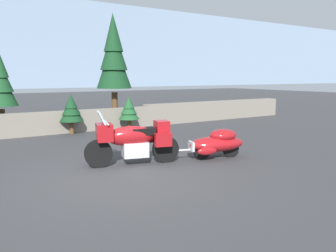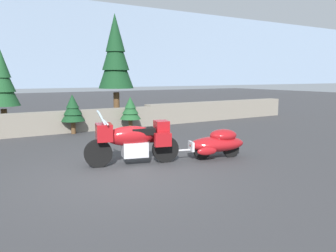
{
  "view_description": "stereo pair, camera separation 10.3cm",
  "coord_description": "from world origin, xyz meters",
  "px_view_note": "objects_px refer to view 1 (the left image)",
  "views": [
    {
      "loc": [
        -2.96,
        -6.48,
        2.13
      ],
      "look_at": [
        1.66,
        0.86,
        0.85
      ],
      "focal_mm": 36.19,
      "sensor_mm": 36.0,
      "label": 1
    },
    {
      "loc": [
        -2.87,
        -6.54,
        2.13
      ],
      "look_at": [
        1.66,
        0.86,
        0.85
      ],
      "focal_mm": 36.19,
      "sensor_mm": 36.0,
      "label": 2
    }
  ],
  "objects_px": {
    "touring_motorcycle": "(133,139)",
    "pine_tree_secondary": "(0,80)",
    "car_shaped_trailer": "(217,143)",
    "pine_tree_tall": "(114,55)"
  },
  "relations": [
    {
      "from": "touring_motorcycle",
      "to": "pine_tree_secondary",
      "type": "xyz_separation_m",
      "value": [
        -2.11,
        6.72,
        1.35
      ]
    },
    {
      "from": "car_shaped_trailer",
      "to": "pine_tree_secondary",
      "type": "height_order",
      "value": "pine_tree_secondary"
    },
    {
      "from": "pine_tree_tall",
      "to": "pine_tree_secondary",
      "type": "xyz_separation_m",
      "value": [
        -4.69,
        -0.33,
        -1.08
      ]
    },
    {
      "from": "touring_motorcycle",
      "to": "pine_tree_secondary",
      "type": "distance_m",
      "value": 7.17
    },
    {
      "from": "car_shaped_trailer",
      "to": "pine_tree_tall",
      "type": "height_order",
      "value": "pine_tree_tall"
    },
    {
      "from": "touring_motorcycle",
      "to": "pine_tree_secondary",
      "type": "bearing_deg",
      "value": 107.42
    },
    {
      "from": "touring_motorcycle",
      "to": "pine_tree_tall",
      "type": "distance_m",
      "value": 7.89
    },
    {
      "from": "touring_motorcycle",
      "to": "car_shaped_trailer",
      "type": "xyz_separation_m",
      "value": [
        2.17,
        -0.56,
        -0.21
      ]
    },
    {
      "from": "car_shaped_trailer",
      "to": "pine_tree_tall",
      "type": "bearing_deg",
      "value": 86.91
    },
    {
      "from": "touring_motorcycle",
      "to": "car_shaped_trailer",
      "type": "bearing_deg",
      "value": -14.6
    }
  ]
}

